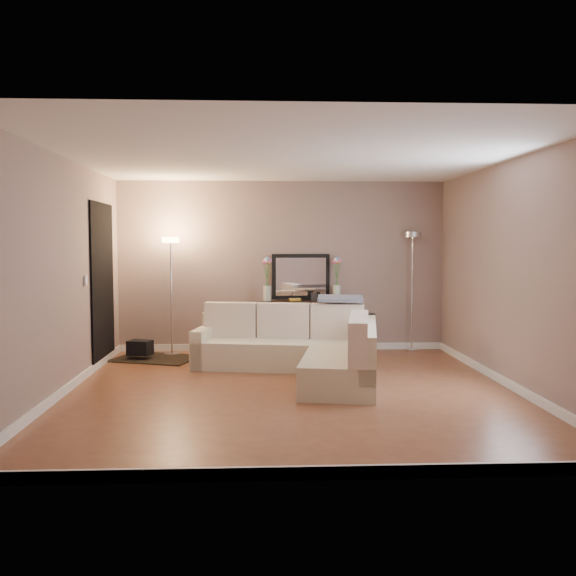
{
  "coord_description": "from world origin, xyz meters",
  "views": [
    {
      "loc": [
        -0.38,
        -7.1,
        1.65
      ],
      "look_at": [
        0.0,
        0.8,
        1.1
      ],
      "focal_mm": 40.0,
      "sensor_mm": 36.0,
      "label": 1
    }
  ],
  "objects_px": {
    "floor_lamp_lit": "(171,272)",
    "floor_lamp_unlit": "(412,267)",
    "sectional_sofa": "(305,349)",
    "console_table": "(297,324)"
  },
  "relations": [
    {
      "from": "console_table",
      "to": "floor_lamp_lit",
      "type": "bearing_deg",
      "value": -174.17
    },
    {
      "from": "console_table",
      "to": "floor_lamp_unlit",
      "type": "xyz_separation_m",
      "value": [
        1.77,
        0.05,
        0.85
      ]
    },
    {
      "from": "floor_lamp_lit",
      "to": "console_table",
      "type": "bearing_deg",
      "value": 5.83
    },
    {
      "from": "sectional_sofa",
      "to": "floor_lamp_unlit",
      "type": "bearing_deg",
      "value": 43.02
    },
    {
      "from": "sectional_sofa",
      "to": "floor_lamp_lit",
      "type": "xyz_separation_m",
      "value": [
        -1.87,
        1.4,
        0.92
      ]
    },
    {
      "from": "console_table",
      "to": "floor_lamp_unlit",
      "type": "height_order",
      "value": "floor_lamp_unlit"
    },
    {
      "from": "sectional_sofa",
      "to": "console_table",
      "type": "xyz_separation_m",
      "value": [
        -0.01,
        1.59,
        0.12
      ]
    },
    {
      "from": "console_table",
      "to": "floor_lamp_lit",
      "type": "distance_m",
      "value": 2.03
    },
    {
      "from": "floor_lamp_lit",
      "to": "floor_lamp_unlit",
      "type": "xyz_separation_m",
      "value": [
        3.63,
        0.24,
        0.06
      ]
    },
    {
      "from": "floor_lamp_lit",
      "to": "floor_lamp_unlit",
      "type": "distance_m",
      "value": 3.64
    }
  ]
}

